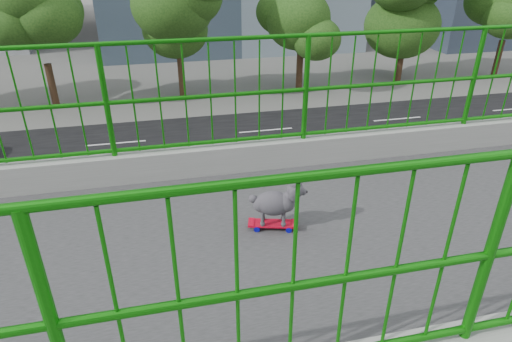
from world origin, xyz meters
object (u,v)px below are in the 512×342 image
object	(u,v)px
skateboard	(273,224)
car_6	(429,201)
poodle	(277,201)
car_1	(474,197)

from	to	relation	value
skateboard	car_6	distance (m)	13.82
poodle	skateboard	bearing A→B (deg)	-90.00
skateboard	car_1	bearing A→B (deg)	146.28
car_1	car_6	size ratio (longest dim) A/B	0.78
poodle	car_1	bearing A→B (deg)	146.37
poodle	car_6	bearing A→B (deg)	152.14
car_6	poodle	bearing A→B (deg)	-43.11
skateboard	car_6	bearing A→B (deg)	152.03
poodle	car_6	distance (m)	13.92
poodle	car_1	size ratio (longest dim) A/B	0.11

